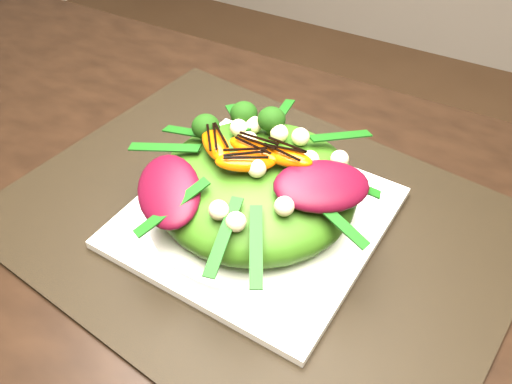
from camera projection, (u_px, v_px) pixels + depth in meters
The scene contains 10 objects.
dining_table at pixel (274, 369), 0.48m from camera, with size 1.60×0.90×0.75m, color black.
placemat at pixel (256, 221), 0.58m from camera, with size 0.52×0.39×0.00m, color black.
plate_base at pixel (256, 217), 0.57m from camera, with size 0.25×0.25×0.01m, color white.
salad_bowl at pixel (256, 208), 0.56m from camera, with size 0.23×0.23×0.02m, color white.
lettuce_mound at pixel (256, 186), 0.54m from camera, with size 0.20×0.20×0.07m, color #356212.
radicchio_leaf at pixel (322, 186), 0.49m from camera, with size 0.09×0.06×0.02m, color #400615.
orange_segment at pixel (269, 143), 0.53m from camera, with size 0.06×0.02×0.01m, color #CD4903.
broccoli_floret at pixel (203, 120), 0.55m from camera, with size 0.04×0.04×0.04m, color #0A3409.
macadamia_nut at pixel (259, 181), 0.49m from camera, with size 0.02×0.02×0.02m, color #F5ECAC.
balsamic_drizzle at pixel (270, 137), 0.52m from camera, with size 0.05×0.00×0.00m, color black.
Camera 1 is at (0.10, -0.22, 1.17)m, focal length 38.00 mm.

